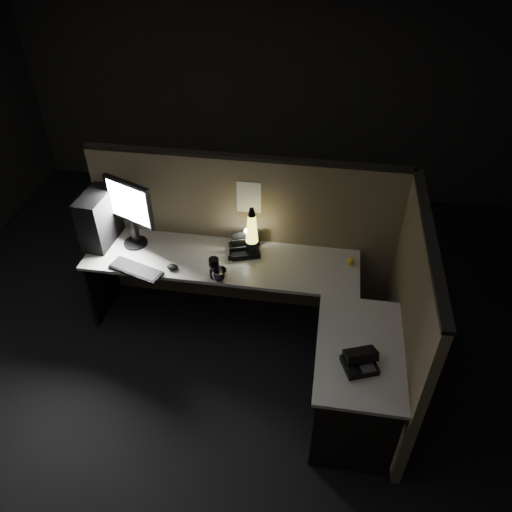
# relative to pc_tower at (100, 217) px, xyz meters

# --- Properties ---
(floor) EXTENTS (6.00, 6.00, 0.00)m
(floor) POSITION_rel_pc_tower_xyz_m (1.22, -0.71, -0.96)
(floor) COLOR black
(floor) RESTS_ON ground
(room_shell) EXTENTS (6.00, 6.00, 6.00)m
(room_shell) POSITION_rel_pc_tower_xyz_m (1.22, -0.71, 0.66)
(room_shell) COLOR silver
(room_shell) RESTS_ON ground
(partition_back) EXTENTS (2.66, 0.06, 1.50)m
(partition_back) POSITION_rel_pc_tower_xyz_m (1.22, 0.22, -0.21)
(partition_back) COLOR brown
(partition_back) RESTS_ON ground
(partition_right) EXTENTS (0.06, 1.66, 1.50)m
(partition_right) POSITION_rel_pc_tower_xyz_m (2.55, -0.61, -0.21)
(partition_right) COLOR brown
(partition_right) RESTS_ON ground
(desk) EXTENTS (2.60, 1.60, 0.73)m
(desk) POSITION_rel_pc_tower_xyz_m (1.40, -0.45, -0.38)
(desk) COLOR #BBB8B0
(desk) RESTS_ON ground
(pc_tower) EXTENTS (0.23, 0.46, 0.47)m
(pc_tower) POSITION_rel_pc_tower_xyz_m (0.00, 0.00, 0.00)
(pc_tower) COLOR black
(pc_tower) RESTS_ON desk
(monitor) EXTENTS (0.45, 0.23, 0.61)m
(monitor) POSITION_rel_pc_tower_xyz_m (0.29, -0.01, 0.14)
(monitor) COLOR black
(monitor) RESTS_ON desk
(keyboard) EXTENTS (0.48, 0.29, 0.02)m
(keyboard) POSITION_rel_pc_tower_xyz_m (0.42, -0.37, -0.22)
(keyboard) COLOR black
(keyboard) RESTS_ON desk
(mouse) EXTENTS (0.11, 0.09, 0.04)m
(mouse) POSITION_rel_pc_tower_xyz_m (0.71, -0.30, -0.21)
(mouse) COLOR black
(mouse) RESTS_ON desk
(clip_lamp) EXTENTS (0.04, 0.18, 0.23)m
(clip_lamp) POSITION_rel_pc_tower_xyz_m (1.26, 0.11, -0.10)
(clip_lamp) COLOR white
(clip_lamp) RESTS_ON desk
(organizer) EXTENTS (0.30, 0.28, 0.18)m
(organizer) POSITION_rel_pc_tower_xyz_m (1.25, 0.02, -0.19)
(organizer) COLOR black
(organizer) RESTS_ON desk
(lava_lamp) EXTENTS (0.13, 0.13, 0.47)m
(lava_lamp) POSITION_rel_pc_tower_xyz_m (1.32, -0.01, -0.04)
(lava_lamp) COLOR black
(lava_lamp) RESTS_ON desk
(travel_mug) EXTENTS (0.08, 0.08, 0.19)m
(travel_mug) POSITION_rel_pc_tower_xyz_m (1.07, -0.34, -0.14)
(travel_mug) COLOR black
(travel_mug) RESTS_ON desk
(steel_mug) EXTENTS (0.14, 0.14, 0.10)m
(steel_mug) POSITION_rel_pc_tower_xyz_m (1.12, -0.36, -0.18)
(steel_mug) COLOR #B7B8BF
(steel_mug) RESTS_ON desk
(figurine) EXTENTS (0.05, 0.05, 0.05)m
(figurine) POSITION_rel_pc_tower_xyz_m (2.14, -0.01, -0.19)
(figurine) COLOR gold
(figurine) RESTS_ON desk
(pinned_paper) EXTENTS (0.20, 0.00, 0.29)m
(pinned_paper) POSITION_rel_pc_tower_xyz_m (1.26, 0.19, 0.21)
(pinned_paper) COLOR white
(pinned_paper) RESTS_ON partition_back
(desk_phone) EXTENTS (0.26, 0.26, 0.13)m
(desk_phone) POSITION_rel_pc_tower_xyz_m (2.21, -1.06, -0.19)
(desk_phone) COLOR black
(desk_phone) RESTS_ON desk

